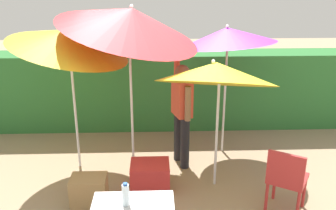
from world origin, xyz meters
The scene contains 11 objects.
ground_plane centered at (0.00, 0.00, 0.00)m, with size 24.00×24.00×0.00m, color #9E8466.
hedge_row centered at (0.00, 2.21, 0.72)m, with size 8.00×0.70×1.45m, color #2D7033.
umbrella_rainbow centered at (-1.36, 0.61, 1.98)m, with size 1.76×1.73×2.37m.
umbrella_orange centered at (0.61, -0.01, 1.64)m, with size 1.65×1.61×2.07m.
umbrella_yellow centered at (-0.51, 0.53, 2.25)m, with size 2.07×2.02×2.75m.
umbrella_navy centered at (0.94, 1.02, 1.95)m, with size 1.52×1.50×2.21m.
person_vendor centered at (0.22, 0.62, 0.93)m, with size 0.32×0.55×1.88m.
chair_plastic centered at (1.41, -0.74, 0.51)m, with size 0.61×0.61×0.89m.
cooler_box centered at (-0.27, -0.13, 0.20)m, with size 0.54×0.43×0.40m, color red.
crate_cardboard centered at (-1.06, -0.44, 0.20)m, with size 0.46×0.33×0.39m, color #9E7A4C.
bottle_water centered at (-0.48, -1.60, 0.88)m, with size 0.07×0.07×0.24m.
Camera 1 is at (-0.19, -4.70, 2.90)m, focal length 40.20 mm.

